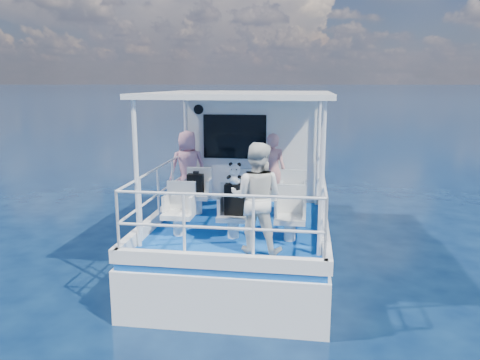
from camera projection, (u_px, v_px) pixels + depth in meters
The scene contains 20 objects.
ground at pixel (243, 264), 8.76m from camera, with size 2000.00×2000.00×0.00m, color #061632.
hull at pixel (249, 246), 9.73m from camera, with size 3.00×7.00×1.60m, color white.
deck at pixel (250, 207), 9.55m from camera, with size 2.90×6.90×0.10m, color #0A3F93.
cabin at pixel (257, 143), 10.58m from camera, with size 2.85×2.00×2.20m, color white.
canopy at pixel (241, 95), 7.93m from camera, with size 3.00×3.20×0.08m, color white.
canopy_posts at pixel (241, 161), 8.11m from camera, with size 2.77×2.97×2.20m.
railings at pixel (238, 199), 7.92m from camera, with size 2.84×3.59×1.00m, color white, non-canonical shape.
seat_port_fwd at pixel (197, 204), 8.86m from camera, with size 0.48×0.46×0.38m, color silver.
seat_center_fwd at pixel (244, 205), 8.73m from camera, with size 0.48×0.46×0.38m, color silver.
seat_stbd_fwd at pixel (293, 207), 8.60m from camera, with size 0.48×0.46×0.38m, color silver.
seat_port_aft at pixel (179, 224), 7.60m from camera, with size 0.48×0.46×0.38m, color silver.
seat_center_aft at pixel (233, 226), 7.47m from camera, with size 0.48×0.46×0.38m, color silver.
seat_stbd_aft at pixel (290, 228), 7.34m from camera, with size 0.48×0.46×0.38m, color silver.
passenger_port_fwd at pixel (188, 168), 9.46m from camera, with size 0.56×0.40×1.50m, color pink.
passenger_stbd_fwd at pixel (272, 171), 9.16m from camera, with size 0.54×0.36×1.48m, color pink.
passenger_stbd_aft at pixel (256, 198), 6.75m from camera, with size 0.78×0.61×1.61m, color silver.
backpack_port at pixel (195, 184), 8.75m from camera, with size 0.29×0.17×0.39m, color black.
backpack_center at pixel (235, 199), 7.39m from camera, with size 0.33×0.19×0.49m, color black.
compact_camera at pixel (196, 173), 8.68m from camera, with size 0.10×0.06×0.06m, color black.
panda at pixel (235, 174), 7.28m from camera, with size 0.22×0.19×0.35m, color white, non-canonical shape.
Camera 1 is at (1.14, -8.17, 3.33)m, focal length 35.00 mm.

